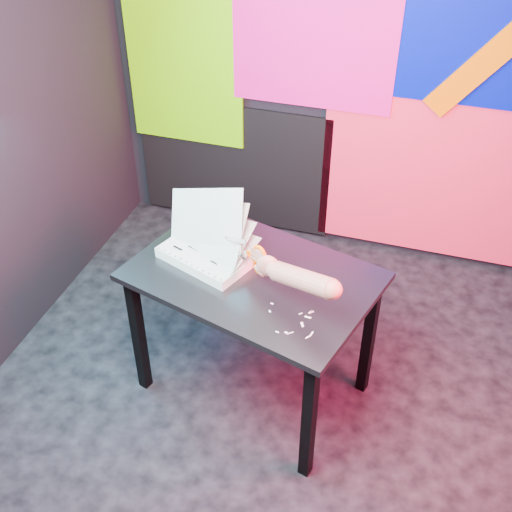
% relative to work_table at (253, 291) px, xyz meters
% --- Properties ---
extents(room, '(3.01, 3.01, 2.71)m').
position_rel_work_table_xyz_m(room, '(0.16, -0.07, 0.70)').
color(room, black).
rests_on(room, ground).
extents(backdrop, '(2.88, 0.05, 2.08)m').
position_rel_work_table_xyz_m(backdrop, '(0.22, 1.39, 0.31)').
color(backdrop, '#F12245').
rests_on(backdrop, ground).
extents(work_table, '(1.22, 0.97, 0.75)m').
position_rel_work_table_xyz_m(work_table, '(0.00, 0.00, 0.00)').
color(work_table, black).
rests_on(work_table, ground).
extents(printout_stack, '(0.49, 0.42, 0.38)m').
position_rel_work_table_xyz_m(printout_stack, '(-0.23, 0.06, 0.14)').
color(printout_stack, beige).
rests_on(printout_stack, work_table).
extents(scissors, '(0.24, 0.14, 0.15)m').
position_rel_work_table_xyz_m(scissors, '(0.04, -0.07, 0.25)').
color(scissors, silver).
rests_on(scissors, printout_stack).
extents(hand_forearm, '(0.43, 0.27, 0.19)m').
position_rel_work_table_xyz_m(hand_forearm, '(0.24, -0.19, 0.29)').
color(hand_forearm, '#9F5042').
rests_on(hand_forearm, work_table).
extents(paper_clippings, '(0.22, 0.17, 0.00)m').
position_rel_work_table_xyz_m(paper_clippings, '(0.28, -0.24, 0.11)').
color(paper_clippings, silver).
rests_on(paper_clippings, work_table).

